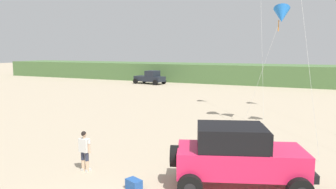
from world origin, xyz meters
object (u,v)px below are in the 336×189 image
jeep (238,155)px  kite_white_parafoil (282,15)px  distant_pickup (150,78)px  person_watching (85,149)px  cooler_box (134,185)px

jeep → kite_white_parafoil: size_ratio=0.65×
distant_pickup → kite_white_parafoil: kite_white_parafoil is taller
jeep → person_watching: 6.04m
person_watching → cooler_box: 2.86m
cooler_box → distant_pickup: (-15.85, 32.09, 0.75)m
jeep → distant_pickup: 35.95m
distant_pickup → kite_white_parafoil: 29.10m
person_watching → kite_white_parafoil: 13.91m
jeep → kite_white_parafoil: 11.38m
jeep → distant_pickup: bearing=122.2°
distant_pickup → kite_white_parafoil: bearing=-46.5°
jeep → cooler_box: jeep is taller
distant_pickup → jeep: bearing=-57.8°
jeep → distant_pickup: size_ratio=1.03×
cooler_box → kite_white_parafoil: 13.83m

